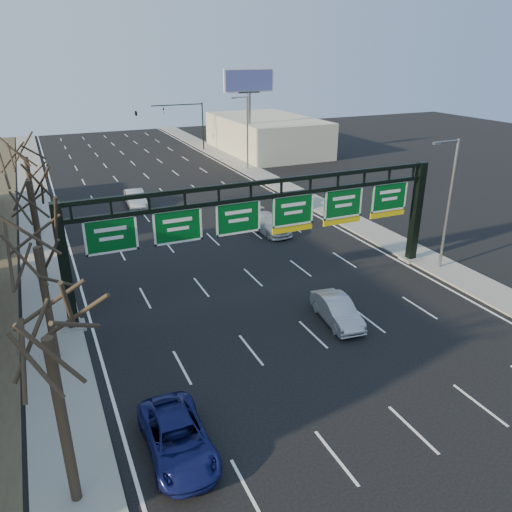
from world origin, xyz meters
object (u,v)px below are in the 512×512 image
car_blue_suv (178,438)px  car_silver_sedan (337,310)px  sign_gantry (268,221)px  car_white_wagon (269,223)px

car_blue_suv → car_silver_sedan: 12.44m
sign_gantry → car_white_wagon: sign_gantry is taller
car_blue_suv → sign_gantry: bearing=52.0°
car_blue_suv → car_white_wagon: 25.23m
car_blue_suv → car_silver_sedan: car_silver_sedan is taller
car_silver_sedan → car_white_wagon: (2.98, 15.10, 0.03)m
sign_gantry → car_blue_suv: bearing=-129.1°
car_silver_sedan → sign_gantry: bearing=115.2°
sign_gantry → car_blue_suv: (-9.19, -11.30, -3.94)m
car_silver_sedan → car_white_wagon: 15.39m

